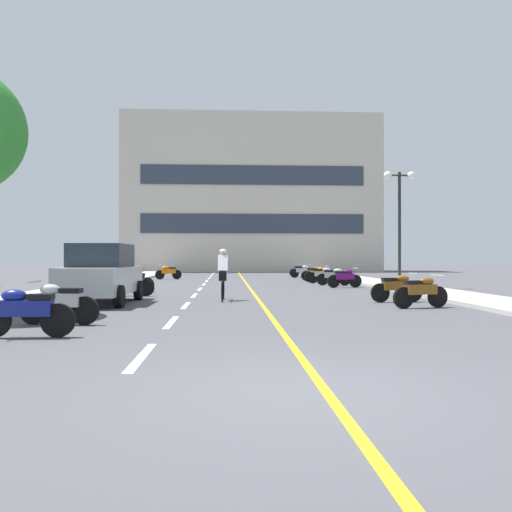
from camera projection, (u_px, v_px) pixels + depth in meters
ground_plane at (243, 285)px, 26.57m from camera, size 140.00×140.00×0.00m
curb_left at (111, 282)px, 29.17m from camera, size 2.40×72.00×0.12m
curb_right at (368, 281)px, 29.95m from camera, size 2.40×72.00×0.12m
lane_dash_0 at (142, 357)px, 7.48m from camera, size 0.14×2.20×0.01m
lane_dash_1 at (171, 322)px, 11.48m from camera, size 0.14×2.20×0.01m
lane_dash_2 at (186, 305)px, 15.47m from camera, size 0.14×2.20×0.01m
lane_dash_3 at (194, 296)px, 19.47m from camera, size 0.14×2.20×0.01m
lane_dash_4 at (200, 289)px, 23.46m from camera, size 0.14×2.20×0.01m
lane_dash_5 at (204, 284)px, 27.45m from camera, size 0.14×2.20×0.01m
lane_dash_6 at (207, 281)px, 31.45m from camera, size 0.14×2.20×0.01m
lane_dash_7 at (209, 278)px, 35.44m from camera, size 0.14×2.20×0.01m
lane_dash_8 at (211, 276)px, 39.44m from camera, size 0.14×2.20×0.01m
lane_dash_9 at (212, 274)px, 43.43m from camera, size 0.14×2.20×0.01m
lane_dash_10 at (214, 273)px, 47.42m from camera, size 0.14×2.20×0.01m
lane_dash_11 at (215, 272)px, 51.42m from camera, size 0.14×2.20×0.01m
centre_line_yellow at (246, 282)px, 29.57m from camera, size 0.12×66.00×0.01m
office_building at (252, 195)px, 53.81m from camera, size 25.47×6.46×15.51m
street_lamp_mid at (399, 202)px, 24.35m from camera, size 1.46×0.36×5.26m
parked_car_near at (102, 274)px, 16.10m from camera, size 2.00×4.24×1.82m
motorcycle_0 at (25, 311)px, 9.26m from camera, size 1.70×0.60×0.92m
motorcycle_1 at (59, 302)px, 11.05m from camera, size 1.70×0.60×0.92m
motorcycle_2 at (421, 291)px, 14.72m from camera, size 1.68×0.67×0.92m
motorcycle_3 at (397, 287)px, 16.62m from camera, size 1.70×0.60×0.92m
motorcycle_4 at (131, 283)px, 19.25m from camera, size 1.70×0.60×0.92m
motorcycle_5 at (133, 281)px, 21.34m from camera, size 1.70×0.60×0.92m
motorcycle_6 at (345, 277)px, 24.61m from camera, size 1.69×0.63×0.92m
motorcycle_7 at (334, 276)px, 26.50m from camera, size 1.67×0.68×0.92m
motorcycle_8 at (323, 275)px, 28.64m from camera, size 1.69×0.60×0.92m
motorcycle_9 at (318, 274)px, 30.32m from camera, size 1.67×0.68×0.92m
motorcycle_10 at (315, 273)px, 31.80m from camera, size 1.69×0.62×0.92m
motorcycle_11 at (168, 272)px, 33.93m from camera, size 1.66×0.74×0.92m
motorcycle_12 at (303, 271)px, 36.57m from camera, size 1.70×0.60×0.92m
motorcycle_13 at (301, 270)px, 38.26m from camera, size 1.70×0.60×0.92m
cyclist_rider at (223, 273)px, 17.32m from camera, size 0.42×1.77×1.71m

